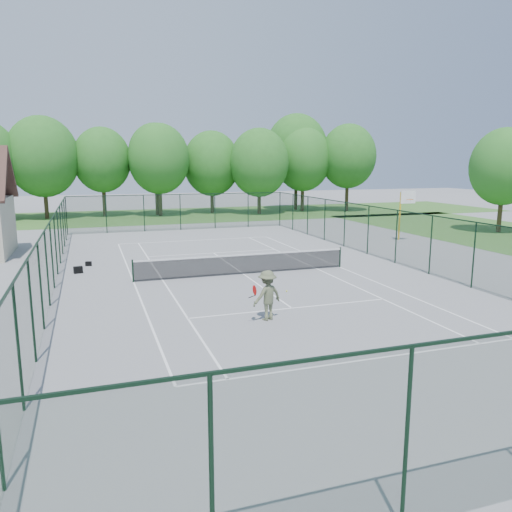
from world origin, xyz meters
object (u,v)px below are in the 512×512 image
object	(u,v)px
tennis_net	(243,263)
sports_bag_a	(78,270)
basketball_goal	(404,205)
tennis_player	(267,295)

from	to	relation	value
tennis_net	sports_bag_a	world-z (taller)	tennis_net
tennis_net	basketball_goal	world-z (taller)	basketball_goal
sports_bag_a	basketball_goal	bearing A→B (deg)	0.13
basketball_goal	tennis_player	distance (m)	21.30
tennis_net	tennis_player	xyz separation A→B (m)	(-1.40, -7.43, 0.34)
basketball_goal	sports_bag_a	bearing A→B (deg)	-169.93
sports_bag_a	tennis_net	bearing A→B (deg)	-30.04
basketball_goal	tennis_player	xyz separation A→B (m)	(-15.68, -14.32, -1.66)
tennis_net	sports_bag_a	distance (m)	8.54
basketball_goal	sports_bag_a	size ratio (longest dim) A/B	8.31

